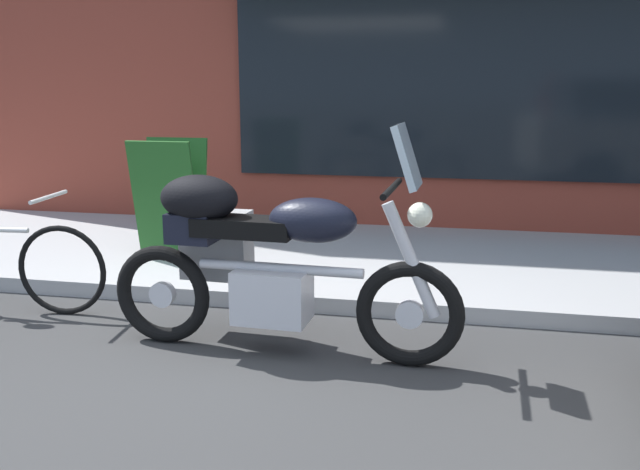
{
  "coord_description": "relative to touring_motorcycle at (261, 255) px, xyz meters",
  "views": [
    {
      "loc": [
        1.59,
        -3.11,
        1.6
      ],
      "look_at": [
        0.77,
        0.83,
        0.7
      ],
      "focal_mm": 38.12,
      "sensor_mm": 36.0,
      "label": 1
    }
  ],
  "objects": [
    {
      "name": "sandwich_board_sign",
      "position": [
        -1.26,
        1.53,
        0.04
      ],
      "size": [
        0.55,
        0.43,
        1.02
      ],
      "color": "#1E511E",
      "rests_on": "sidewalk_curb"
    },
    {
      "name": "touring_motorcycle",
      "position": [
        0.0,
        0.0,
        0.0
      ],
      "size": [
        2.17,
        0.72,
        1.39
      ],
      "color": "black",
      "rests_on": "ground_plane"
    },
    {
      "name": "ground_plane",
      "position": [
        -0.44,
        -0.67,
        -0.6
      ],
      "size": [
        80.0,
        80.0,
        0.0
      ],
      "primitive_type": "plane",
      "color": "#363636"
    }
  ]
}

